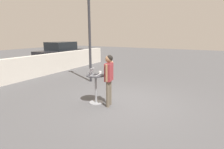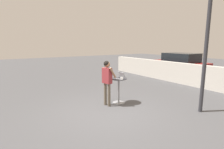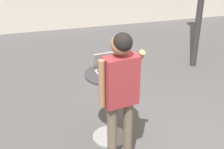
% 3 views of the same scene
% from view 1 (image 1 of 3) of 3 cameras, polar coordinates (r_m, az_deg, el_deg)
% --- Properties ---
extents(ground_plane, '(50.00, 50.00, 0.00)m').
position_cam_1_polar(ground_plane, '(6.20, 4.15, -8.80)').
color(ground_plane, '#4C4C4F').
extents(pavement_kerb, '(14.73, 0.35, 1.19)m').
position_cam_1_polar(pavement_kerb, '(9.89, -28.19, 1.47)').
color(pavement_kerb, beige).
rests_on(pavement_kerb, ground_plane).
extents(cafe_table, '(0.61, 0.61, 0.98)m').
position_cam_1_polar(cafe_table, '(5.91, -5.31, -3.88)').
color(cafe_table, gray).
rests_on(cafe_table, ground_plane).
extents(laptop, '(0.34, 0.34, 0.22)m').
position_cam_1_polar(laptop, '(5.84, -6.02, 0.38)').
color(laptop, '#B7BABF').
rests_on(laptop, cafe_table).
extents(coffee_mug, '(0.13, 0.09, 0.09)m').
position_cam_1_polar(coffee_mug, '(5.98, -3.93, 0.65)').
color(coffee_mug, white).
rests_on(coffee_mug, cafe_table).
extents(standing_person, '(0.52, 0.41, 1.68)m').
position_cam_1_polar(standing_person, '(5.52, -1.04, 0.06)').
color(standing_person, brown).
rests_on(standing_person, ground_plane).
extents(parked_car_further_down, '(4.09, 2.00, 1.73)m').
position_cam_1_polar(parked_car_further_down, '(14.76, -16.51, 6.84)').
color(parked_car_further_down, black).
rests_on(parked_car_further_down, ground_plane).
extents(street_lamp, '(0.32, 0.32, 4.95)m').
position_cam_1_polar(street_lamp, '(8.59, -7.48, 18.41)').
color(street_lamp, '#2D2D33').
rests_on(street_lamp, ground_plane).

